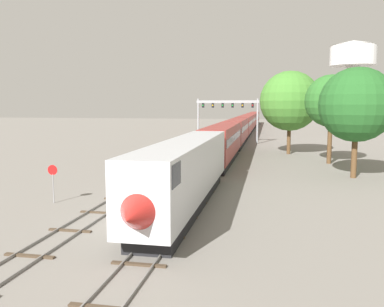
% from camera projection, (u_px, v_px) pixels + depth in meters
% --- Properties ---
extents(ground_plane, '(400.00, 400.00, 0.00)m').
position_uv_depth(ground_plane, '(139.00, 225.00, 24.37)').
color(ground_plane, gray).
extents(track_main, '(2.60, 200.00, 0.16)m').
position_uv_depth(track_main, '(241.00, 141.00, 82.48)').
color(track_main, slate).
rests_on(track_main, ground).
extents(track_near, '(2.60, 160.00, 0.16)m').
position_uv_depth(track_near, '(198.00, 151.00, 64.01)').
color(track_near, slate).
rests_on(track_near, ground).
extents(passenger_train, '(3.04, 158.85, 4.80)m').
position_uv_depth(passenger_train, '(245.00, 125.00, 95.14)').
color(passenger_train, silver).
rests_on(passenger_train, ground).
extents(signal_gantry, '(12.10, 0.49, 8.62)m').
position_uv_depth(signal_gantry, '(228.00, 110.00, 77.03)').
color(signal_gantry, '#999BA0').
rests_on(signal_gantry, ground).
extents(water_tower, '(10.48, 10.48, 22.21)m').
position_uv_depth(water_tower, '(353.00, 61.00, 92.14)').
color(water_tower, beige).
rests_on(water_tower, ground).
extents(stop_sign, '(0.76, 0.08, 2.88)m').
position_uv_depth(stop_sign, '(53.00, 178.00, 29.59)').
color(stop_sign, gray).
rests_on(stop_sign, ground).
extents(trackside_tree_left, '(6.49, 6.49, 11.09)m').
position_uv_depth(trackside_tree_left, '(331.00, 101.00, 49.33)').
color(trackside_tree_left, brown).
rests_on(trackside_tree_left, ground).
extents(trackside_tree_mid, '(7.40, 7.40, 11.04)m').
position_uv_depth(trackside_tree_mid, '(357.00, 105.00, 39.39)').
color(trackside_tree_mid, brown).
rests_on(trackside_tree_mid, ground).
extents(trackside_tree_right, '(8.90, 8.90, 12.40)m').
position_uv_depth(trackside_tree_right, '(290.00, 101.00, 59.33)').
color(trackside_tree_right, brown).
rests_on(trackside_tree_right, ground).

